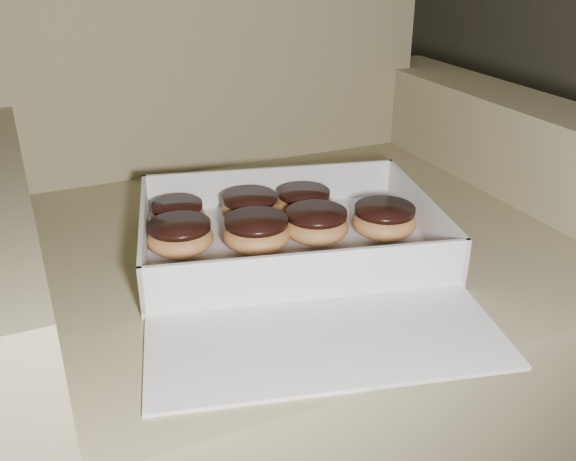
% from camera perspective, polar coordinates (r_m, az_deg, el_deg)
% --- Properties ---
extents(armchair, '(1.00, 0.85, 1.05)m').
position_cam_1_polar(armchair, '(1.12, -1.00, -4.75)').
color(armchair, '#90845C').
rests_on(armchair, floor).
extents(bakery_box, '(0.51, 0.56, 0.07)m').
position_cam_1_polar(bakery_box, '(0.89, 0.72, -2.00)').
color(bakery_box, white).
rests_on(bakery_box, armchair).
extents(donut_a, '(0.10, 0.10, 0.05)m').
position_cam_1_polar(donut_a, '(0.95, 8.54, 0.91)').
color(donut_a, '#C27B43').
rests_on(donut_a, bakery_box).
extents(donut_b, '(0.09, 0.09, 0.05)m').
position_cam_1_polar(donut_b, '(0.90, -9.55, -0.52)').
color(donut_b, '#C27B43').
rests_on(donut_b, bakery_box).
extents(donut_c, '(0.09, 0.09, 0.05)m').
position_cam_1_polar(donut_c, '(0.99, -3.38, 2.05)').
color(donut_c, '#C27B43').
rests_on(donut_c, bakery_box).
extents(donut_d, '(0.10, 0.10, 0.05)m').
position_cam_1_polar(donut_d, '(0.90, -2.81, -0.18)').
color(donut_d, '#C27B43').
rests_on(donut_d, bakery_box).
extents(donut_e, '(0.09, 0.09, 0.05)m').
position_cam_1_polar(donut_e, '(0.93, 2.54, 0.53)').
color(donut_e, '#C27B43').
rests_on(donut_e, bakery_box).
extents(donut_f, '(0.08, 0.08, 0.04)m').
position_cam_1_polar(donut_f, '(0.98, -9.77, 1.42)').
color(donut_f, '#C27B43').
rests_on(donut_f, bakery_box).
extents(donut_g, '(0.09, 0.09, 0.04)m').
position_cam_1_polar(donut_g, '(1.01, 1.45, 2.52)').
color(donut_g, '#C27B43').
rests_on(donut_g, bakery_box).
extents(crumb_a, '(0.01, 0.01, 0.00)m').
position_cam_1_polar(crumb_a, '(0.83, 0.47, -4.32)').
color(crumb_a, black).
rests_on(crumb_a, bakery_box).
extents(crumb_b, '(0.01, 0.01, 0.00)m').
position_cam_1_polar(crumb_b, '(0.88, -11.50, -3.24)').
color(crumb_b, black).
rests_on(crumb_b, bakery_box).
extents(crumb_c, '(0.01, 0.01, 0.00)m').
position_cam_1_polar(crumb_c, '(0.90, 13.13, -2.69)').
color(crumb_c, black).
rests_on(crumb_c, bakery_box).
extents(crumb_d, '(0.01, 0.01, 0.00)m').
position_cam_1_polar(crumb_d, '(0.95, 9.80, -0.72)').
color(crumb_d, black).
rests_on(crumb_d, bakery_box).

